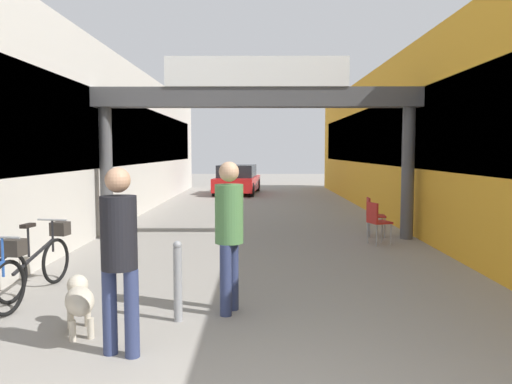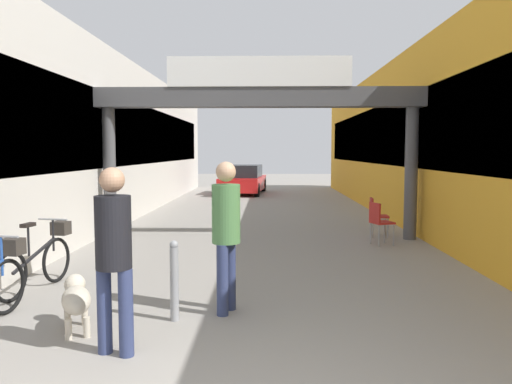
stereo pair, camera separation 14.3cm
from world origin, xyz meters
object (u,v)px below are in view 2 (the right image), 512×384
pedestrian_companion (226,226)px  cafe_chair_red_farther (376,213)px  pedestrian_with_dog (114,248)px  cafe_chair_red_nearer (379,219)px  bicycle_black_third (40,259)px  bollard_post_metal (174,280)px  dog_on_leash (76,298)px  parked_car_red (243,180)px

pedestrian_companion → cafe_chair_red_farther: 6.25m
pedestrian_with_dog → cafe_chair_red_nearer: bearing=56.5°
bicycle_black_third → bollard_post_metal: 2.49m
bollard_post_metal → cafe_chair_red_nearer: (3.39, 4.74, 0.06)m
dog_on_leash → bicycle_black_third: 1.95m
cafe_chair_red_nearer → parked_car_red: (-3.45, 12.44, 0.10)m
pedestrian_with_dog → bollard_post_metal: size_ratio=1.93×
dog_on_leash → cafe_chair_red_farther: (4.56, 6.11, 0.18)m
bicycle_black_third → parked_car_red: size_ratio=0.40×
bicycle_black_third → parked_car_red: parked_car_red is taller
pedestrian_with_dog → dog_on_leash: 1.13m
pedestrian_companion → cafe_chair_red_farther: bearing=61.5°
dog_on_leash → bicycle_black_third: (-1.13, 1.59, 0.08)m
bollard_post_metal → cafe_chair_red_nearer: bearing=54.4°
dog_on_leash → pedestrian_companion: bearing=22.0°
parked_car_red → dog_on_leash: bearing=-93.1°
pedestrian_with_dog → cafe_chair_red_nearer: pedestrian_with_dog is taller
cafe_chair_red_farther → cafe_chair_red_nearer: bearing=-98.7°
bollard_post_metal → dog_on_leash: bearing=-161.7°
bollard_post_metal → parked_car_red: 17.18m
cafe_chair_red_farther → bollard_post_metal: bearing=-121.6°
dog_on_leash → parked_car_red: 17.54m
bicycle_black_third → pedestrian_with_dog: bearing=-51.7°
dog_on_leash → cafe_chair_red_nearer: size_ratio=0.91×
pedestrian_with_dog → bicycle_black_third: 2.90m
cafe_chair_red_nearer → cafe_chair_red_farther: bearing=81.3°
pedestrian_with_dog → bollard_post_metal: bearing=68.3°
pedestrian_companion → pedestrian_with_dog: bearing=-126.9°
pedestrian_with_dog → bollard_post_metal: (0.39, 0.97, -0.57)m
bicycle_black_third → cafe_chair_red_nearer: bicycle_black_third is taller
pedestrian_companion → cafe_chair_red_nearer: 5.28m
pedestrian_companion → cafe_chair_red_nearer: size_ratio=2.06×
dog_on_leash → cafe_chair_red_nearer: (4.41, 5.07, 0.18)m
pedestrian_with_dog → pedestrian_companion: bearing=53.1°
bicycle_black_third → parked_car_red: 16.06m
bollard_post_metal → bicycle_black_third: bearing=149.7°
bicycle_black_third → cafe_chair_red_nearer: (5.54, 3.48, 0.10)m
dog_on_leash → cafe_chair_red_farther: 7.63m
pedestrian_companion → bollard_post_metal: 0.87m
cafe_chair_red_nearer → pedestrian_companion: bearing=-122.4°
dog_on_leash → bollard_post_metal: (1.02, 0.34, 0.12)m
cafe_chair_red_farther → dog_on_leash: bearing=-126.7°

